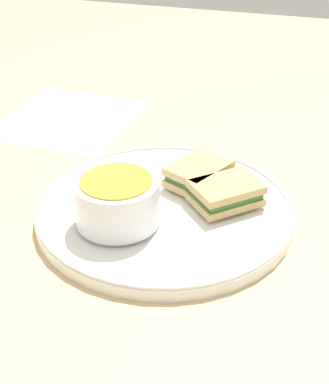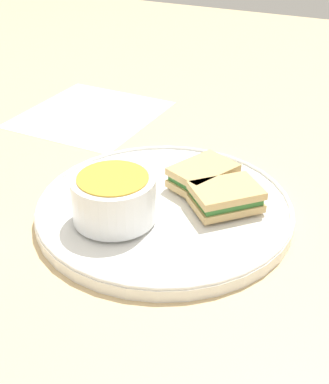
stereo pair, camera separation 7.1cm
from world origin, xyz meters
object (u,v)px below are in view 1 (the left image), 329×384
sandwich_half_near (226,193)px  sandwich_half_far (199,173)px  spoon (100,187)px  soup_bowl (117,201)px

sandwich_half_near → sandwich_half_far: same height
sandwich_half_near → spoon: bearing=-172.8°
sandwich_half_near → sandwich_half_far: (-0.05, 0.04, 0.00)m
soup_bowl → spoon: 0.09m
soup_bowl → sandwich_half_near: bearing=35.4°
soup_bowl → spoon: (-0.05, 0.06, -0.03)m
soup_bowl → sandwich_half_near: soup_bowl is taller
sandwich_half_near → sandwich_half_far: bearing=140.4°
sandwich_half_far → soup_bowl: bearing=-119.8°
spoon → sandwich_half_near: 0.18m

